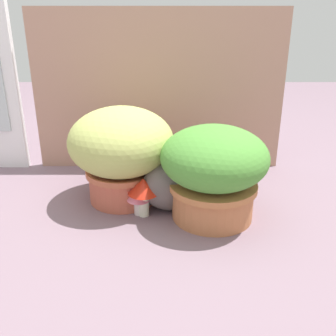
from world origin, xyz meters
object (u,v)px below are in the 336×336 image
(leafy_planter, at_px, (214,170))
(mushroom_ornament_red, at_px, (143,189))
(mushroom_ornament_pink, at_px, (138,196))
(cat, at_px, (177,181))
(grass_planter, at_px, (121,150))

(leafy_planter, distance_m, mushroom_ornament_red, 0.29)
(leafy_planter, relative_size, mushroom_ornament_red, 2.57)
(mushroom_ornament_pink, bearing_deg, cat, 17.95)
(grass_planter, distance_m, leafy_planter, 0.40)
(grass_planter, distance_m, mushroom_ornament_pink, 0.21)
(mushroom_ornament_red, bearing_deg, cat, 22.74)
(leafy_planter, bearing_deg, mushroom_ornament_red, 177.34)
(grass_planter, height_order, mushroom_ornament_red, grass_planter)
(grass_planter, xyz_separation_m, leafy_planter, (0.37, -0.15, -0.03))
(leafy_planter, distance_m, mushroom_ornament_pink, 0.32)
(leafy_planter, xyz_separation_m, cat, (-0.14, 0.07, -0.08))
(grass_planter, bearing_deg, cat, -20.03)
(cat, bearing_deg, mushroom_ornament_pink, -162.05)
(cat, xyz_separation_m, mushroom_ornament_pink, (-0.16, -0.05, -0.04))
(grass_planter, height_order, leafy_planter, grass_planter)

